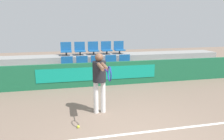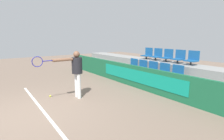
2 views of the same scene
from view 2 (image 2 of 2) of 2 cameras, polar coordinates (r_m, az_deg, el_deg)
name	(u,v)px [view 2 (image 2 of 2)]	position (r m, az deg, el deg)	size (l,w,h in m)	color
ground_plane	(33,113)	(5.54, -24.41, -12.73)	(30.00, 30.00, 0.00)	#7A6656
court_baseline	(43,111)	(5.59, -21.61, -12.26)	(5.67, 0.08, 0.01)	white
barrier_wall	(139,78)	(7.32, 8.91, -2.44)	(12.39, 0.14, 0.93)	#19603D
bleacher_tier_front	(149,81)	(7.79, 12.01, -3.39)	(11.99, 1.03, 0.49)	gray
bleacher_tier_middle	(164,72)	(8.51, 16.75, -0.71)	(11.99, 1.03, 0.99)	gray
stadium_chair_0	(132,65)	(8.62, 6.70, 1.57)	(0.47, 0.40, 0.58)	#333333
stadium_chair_1	(141,67)	(8.19, 9.59, 1.01)	(0.47, 0.40, 0.58)	#333333
stadium_chair_2	(152,69)	(7.78, 12.78, 0.38)	(0.47, 0.40, 0.58)	#333333
stadium_chair_3	(163,71)	(7.39, 16.32, -0.32)	(0.47, 0.40, 0.58)	#333333
stadium_chair_4	(176,74)	(7.04, 20.22, -1.08)	(0.47, 0.40, 0.58)	#333333
stadium_chair_5	(147,54)	(9.28, 11.49, 5.16)	(0.47, 0.40, 0.58)	#333333
stadium_chair_6	(157,55)	(8.88, 14.38, 4.80)	(0.47, 0.40, 0.58)	#333333
stadium_chair_7	(167,56)	(8.50, 17.54, 4.39)	(0.47, 0.40, 0.58)	#333333
stadium_chair_8	(179,57)	(8.15, 20.98, 3.92)	(0.47, 0.40, 0.58)	#333333
stadium_chair_9	(192,59)	(7.84, 24.70, 3.40)	(0.47, 0.40, 0.58)	#333333
tennis_player	(75,69)	(6.10, -11.92, 0.35)	(0.36, 1.61, 1.65)	silver
tennis_ball	(50,96)	(6.71, -19.53, -8.01)	(0.07, 0.07, 0.07)	#CCDB33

